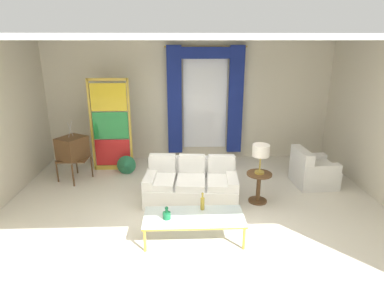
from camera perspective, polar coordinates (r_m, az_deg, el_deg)
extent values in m
plane|color=silver|center=(5.96, 0.47, -12.36)|extent=(16.00, 16.00, 0.00)
cube|color=beige|center=(8.34, -0.48, 7.50)|extent=(8.00, 0.12, 3.00)
cube|color=white|center=(5.95, 0.17, 18.07)|extent=(8.00, 7.60, 0.04)
cube|color=white|center=(8.28, 2.30, 7.76)|extent=(1.10, 0.02, 2.50)
cylinder|color=gold|center=(8.07, 2.46, 16.85)|extent=(2.00, 0.04, 0.04)
cube|color=navy|center=(8.15, -3.10, 7.59)|extent=(0.36, 0.12, 2.70)
cube|color=navy|center=(8.27, 7.73, 7.61)|extent=(0.36, 0.12, 2.70)
cube|color=navy|center=(8.05, 2.46, 15.85)|extent=(1.80, 0.10, 0.28)
cube|color=white|center=(6.33, -0.15, -8.48)|extent=(1.81, 1.04, 0.38)
cube|color=white|center=(6.58, 0.00, -5.49)|extent=(1.75, 0.34, 0.78)
cube|color=white|center=(6.30, 7.01, -7.83)|extent=(0.27, 0.87, 0.56)
cube|color=white|center=(6.37, -7.24, -7.55)|extent=(0.27, 0.87, 0.56)
cube|color=white|center=(6.18, 5.24, -6.68)|extent=(0.59, 0.78, 0.12)
cube|color=white|center=(6.39, 5.18, -3.70)|extent=(0.52, 0.18, 0.40)
cube|color=white|center=(6.18, -0.18, -6.61)|extent=(0.59, 0.78, 0.12)
cube|color=white|center=(6.38, -0.04, -3.62)|extent=(0.52, 0.18, 0.40)
cube|color=white|center=(6.23, -5.55, -6.48)|extent=(0.59, 0.78, 0.12)
cube|color=white|center=(6.44, -5.21, -3.52)|extent=(0.52, 0.18, 0.40)
cube|color=silver|center=(5.11, 0.34, -12.72)|extent=(1.55, 0.66, 0.02)
cube|color=gold|center=(5.38, 0.19, -11.24)|extent=(1.55, 0.04, 0.03)
cube|color=gold|center=(4.85, 0.50, -14.76)|extent=(1.55, 0.04, 0.03)
cube|color=gold|center=(5.14, -8.34, -12.94)|extent=(0.04, 0.66, 0.03)
cube|color=gold|center=(5.20, 8.91, -12.60)|extent=(0.04, 0.66, 0.03)
cylinder|color=gold|center=(5.48, -7.73, -13.12)|extent=(0.04, 0.04, 0.38)
cylinder|color=gold|center=(5.54, 8.05, -12.81)|extent=(0.04, 0.04, 0.38)
cylinder|color=gold|center=(5.00, -8.35, -16.50)|extent=(0.04, 0.04, 0.38)
cylinder|color=gold|center=(5.06, 9.20, -16.10)|extent=(0.04, 0.04, 0.38)
cylinder|color=gold|center=(5.23, 1.87, -10.52)|extent=(0.06, 0.06, 0.20)
cylinder|color=gold|center=(5.17, 1.88, -9.25)|extent=(0.03, 0.03, 0.06)
sphere|color=gold|center=(5.15, 1.89, -8.80)|extent=(0.04, 0.04, 0.04)
cylinder|color=#196B3D|center=(5.02, -4.49, -12.52)|extent=(0.12, 0.12, 0.10)
cylinder|color=#196B3D|center=(4.99, -4.51, -11.76)|extent=(0.04, 0.04, 0.05)
sphere|color=#196B3D|center=(4.96, -4.53, -11.28)|extent=(0.06, 0.06, 0.06)
cube|color=brown|center=(7.62, -20.23, -2.44)|extent=(0.62, 0.54, 0.03)
cylinder|color=brown|center=(7.71, -22.76, -4.50)|extent=(0.04, 0.04, 0.50)
cylinder|color=brown|center=(8.05, -19.76, -3.22)|extent=(0.04, 0.04, 0.50)
cylinder|color=brown|center=(7.36, -20.33, -5.24)|extent=(0.04, 0.04, 0.50)
cylinder|color=brown|center=(7.72, -17.31, -3.86)|extent=(0.04, 0.04, 0.50)
cube|color=brown|center=(7.54, -20.43, -0.62)|extent=(0.69, 0.72, 0.48)
cube|color=black|center=(7.70, -21.64, -0.22)|extent=(0.20, 0.35, 0.30)
cylinder|color=gold|center=(7.71, -21.93, -1.71)|extent=(0.03, 0.04, 0.04)
cylinder|color=gold|center=(7.81, -21.05, -1.37)|extent=(0.03, 0.04, 0.04)
cylinder|color=silver|center=(7.42, -20.78, 2.46)|extent=(0.07, 0.12, 0.34)
cylinder|color=silver|center=(7.42, -20.78, 2.46)|extent=(0.07, 0.12, 0.34)
cube|color=white|center=(7.51, 20.84, -5.24)|extent=(0.84, 0.84, 0.40)
cube|color=white|center=(7.43, 21.05, -3.46)|extent=(0.72, 0.72, 0.10)
cube|color=white|center=(7.31, 18.74, -3.96)|extent=(0.24, 0.81, 0.80)
cube|color=white|center=(7.75, 19.92, -3.73)|extent=(0.74, 0.21, 0.58)
cube|color=white|center=(7.22, 21.98, -5.55)|extent=(0.74, 0.21, 0.58)
cube|color=gold|center=(7.88, -17.40, 3.09)|extent=(0.05, 0.05, 2.20)
cube|color=gold|center=(7.69, -10.92, 3.24)|extent=(0.05, 0.05, 2.20)
cube|color=gold|center=(7.59, -14.82, 11.01)|extent=(0.90, 0.05, 0.06)
cube|color=gold|center=(8.10, -13.64, -4.03)|extent=(0.90, 0.05, 0.10)
cube|color=red|center=(7.96, -13.84, -1.47)|extent=(0.82, 0.02, 0.64)
cube|color=#238E3D|center=(7.78, -14.20, 3.17)|extent=(0.82, 0.02, 0.64)
cube|color=yellow|center=(7.64, -14.58, 8.01)|extent=(0.82, 0.02, 0.64)
cylinder|color=beige|center=(7.85, -11.42, -4.75)|extent=(0.16, 0.16, 0.06)
ellipsoid|color=#175C84|center=(7.81, -11.47, -4.00)|extent=(0.18, 0.32, 0.20)
sphere|color=#175C84|center=(7.90, -11.37, -2.88)|extent=(0.09, 0.09, 0.09)
cone|color=gold|center=(7.95, -11.30, -2.73)|extent=(0.02, 0.04, 0.02)
cone|color=#277349|center=(7.61, -11.72, -3.80)|extent=(0.44, 0.40, 0.50)
cylinder|color=brown|center=(6.27, 11.83, -5.22)|extent=(0.48, 0.48, 0.03)
cylinder|color=brown|center=(6.39, 11.67, -7.61)|extent=(0.08, 0.08, 0.55)
cylinder|color=brown|center=(6.51, 11.52, -9.80)|extent=(0.36, 0.36, 0.03)
cylinder|color=#B29338|center=(6.26, 11.85, -4.92)|extent=(0.18, 0.18, 0.04)
cylinder|color=#B29338|center=(6.19, 11.97, -3.21)|extent=(0.03, 0.03, 0.36)
cylinder|color=silver|center=(6.11, 12.11, -1.11)|extent=(0.32, 0.32, 0.22)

